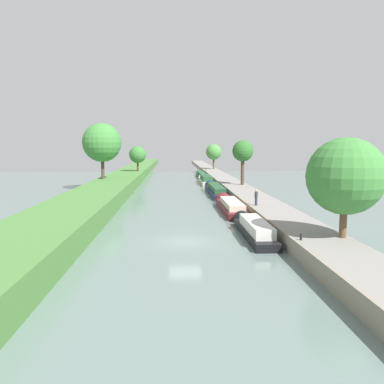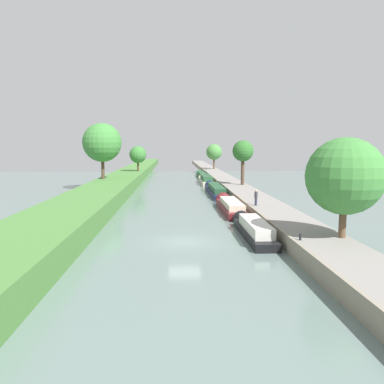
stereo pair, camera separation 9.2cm
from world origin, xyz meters
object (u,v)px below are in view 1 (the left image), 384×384
mooring_bollard_near (301,237)px  mooring_bollard_far (206,169)px  narrowboat_black (253,228)px  narrowboat_cream (206,180)px  narrowboat_navy (215,190)px  narrowboat_green (201,175)px  narrowboat_maroon (230,206)px  person_walking (256,197)px

mooring_bollard_near → mooring_bollard_far: (0.00, 71.92, 0.00)m
narrowboat_black → mooring_bollard_far: size_ratio=23.56×
narrowboat_cream → narrowboat_navy: bearing=-89.6°
narrowboat_black → narrowboat_cream: (-0.18, 43.62, 0.10)m
narrowboat_navy → mooring_bollard_far: 37.98m
narrowboat_green → narrowboat_maroon: bearing=-90.2°
narrowboat_maroon → mooring_bollard_far: mooring_bollard_far is taller
narrowboat_navy → person_walking: person_walking is taller
narrowboat_black → person_walking: size_ratio=6.39×
narrowboat_maroon → mooring_bollard_near: size_ratio=27.14×
narrowboat_navy → mooring_bollard_far: (1.89, 37.93, 0.81)m
narrowboat_navy → narrowboat_black: bearing=-89.9°
narrowboat_navy → narrowboat_cream: (-0.11, 15.97, 0.08)m
narrowboat_navy → narrowboat_maroon: bearing=-90.1°
narrowboat_black → mooring_bollard_near: (1.83, -6.34, 0.83)m
narrowboat_cream → narrowboat_green: narrowboat_cream is taller
person_walking → mooring_bollard_near: bearing=-90.9°
narrowboat_cream → person_walking: 35.50m
person_walking → mooring_bollard_near: 14.58m
mooring_bollard_near → narrowboat_green: bearing=91.6°
narrowboat_maroon → narrowboat_navy: (0.03, 15.61, 0.04)m
narrowboat_black → narrowboat_green: bearing=89.9°
narrowboat_navy → person_walking: (2.12, -19.43, 1.46)m
mooring_bollard_near → person_walking: bearing=89.1°
person_walking → narrowboat_cream: bearing=93.6°
narrowboat_black → narrowboat_navy: narrowboat_navy is taller
narrowboat_black → mooring_bollard_far: bearing=88.4°
narrowboat_navy → narrowboat_green: bearing=89.7°
mooring_bollard_far → narrowboat_navy: bearing=-92.9°
person_walking → mooring_bollard_far: person_walking is taller
narrowboat_navy → narrowboat_cream: narrowboat_cream is taller
person_walking → mooring_bollard_far: bearing=90.2°
narrowboat_maroon → person_walking: 4.64m
mooring_bollard_near → mooring_bollard_far: 71.92m
narrowboat_black → mooring_bollard_far: 65.61m
narrowboat_black → person_walking: 8.60m
narrowboat_maroon → mooring_bollard_near: 18.50m
narrowboat_navy → mooring_bollard_far: mooring_bollard_far is taller
narrowboat_cream → person_walking: bearing=-86.4°
narrowboat_cream → person_walking: (2.23, -35.41, 1.38)m
narrowboat_cream → person_walking: person_walking is taller
narrowboat_green → person_walking: (1.99, -49.97, 1.53)m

